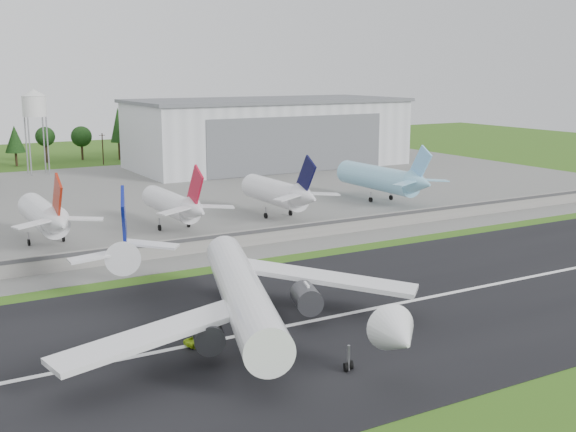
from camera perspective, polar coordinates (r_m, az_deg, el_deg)
ground at (r=98.78m, az=5.86°, el=-9.84°), size 600.00×600.00×0.00m
runway at (r=106.48m, az=2.69°, el=-8.16°), size 320.00×60.00×0.10m
runway_centerline at (r=106.46m, az=2.69°, el=-8.13°), size 220.00×1.00×0.02m
apron at (r=204.88m, az=-14.15°, el=1.08°), size 320.00×150.00×0.10m
blast_fence at (r=144.30m, az=-7.00°, el=-2.23°), size 240.00×0.61×3.50m
hangar_east at (r=272.92m, az=-1.61°, el=6.61°), size 102.00×47.00×25.20m
water_tower at (r=264.17m, az=-19.43°, el=8.40°), size 8.40×8.40×29.40m
utility_poles at (r=281.89m, az=-18.68°, el=3.59°), size 230.00×3.00×12.00m
treeline at (r=296.51m, az=-19.26°, el=3.91°), size 320.00×16.00×22.00m
main_airliner at (r=98.59m, az=-3.46°, el=-6.82°), size 54.23×57.68×18.17m
ground_vehicle at (r=97.58m, az=-6.92°, el=-9.68°), size 4.82×2.96×1.25m
parked_jet_red_a at (r=156.53m, az=-18.57°, el=-0.01°), size 7.36×31.29×16.74m
parked_jet_red_b at (r=164.27m, az=-8.86°, el=0.88°), size 7.36×31.29×16.47m
parked_jet_navy at (r=175.72m, az=-0.56°, el=1.84°), size 7.36×31.29×16.89m
parked_jet_skyblue at (r=199.24m, az=7.64°, el=2.94°), size 7.36×37.29×17.14m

